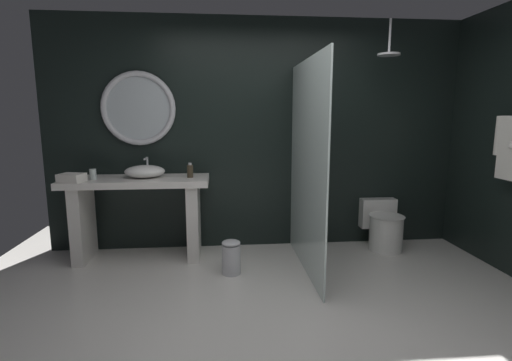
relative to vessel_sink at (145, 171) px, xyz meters
name	(u,v)px	position (x,y,z in m)	size (l,w,h in m)	color
ground_plane	(287,329)	(1.26, -1.57, -0.94)	(5.76, 5.76, 0.00)	silver
back_wall_panel	(260,135)	(1.26, 0.33, 0.36)	(4.80, 0.10, 2.60)	black
vanity_counter	(138,206)	(-0.08, -0.02, -0.37)	(1.50, 0.57, 0.88)	silver
vessel_sink	(145,171)	(0.00, 0.00, 0.00)	(0.42, 0.34, 0.20)	white
tumbler_cup	(93,174)	(-0.51, -0.07, -0.01)	(0.07, 0.07, 0.11)	silver
soap_dispenser	(190,171)	(0.47, -0.04, 0.00)	(0.06, 0.06, 0.16)	#3D3323
round_wall_mirror	(138,108)	(-0.08, 0.25, 0.66)	(0.80, 0.06, 0.80)	silver
shower_glass_panel	(307,168)	(1.63, -0.46, 0.08)	(0.02, 1.50, 2.05)	silver
rain_shower_head	(389,52)	(2.55, -0.12, 1.23)	(0.23, 0.23, 0.36)	silver
toilet	(384,227)	(2.67, 0.03, -0.69)	(0.42, 0.54, 0.55)	white
waste_bin	(231,257)	(0.89, -0.54, -0.77)	(0.18, 0.18, 0.34)	silver
folded_hand_towel	(72,178)	(-0.67, -0.20, -0.03)	(0.23, 0.18, 0.08)	silver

